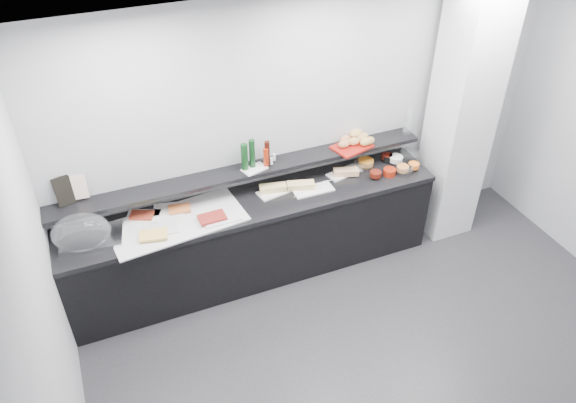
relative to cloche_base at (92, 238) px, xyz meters
name	(u,v)px	position (x,y,z in m)	size (l,w,h in m)	color
ground	(403,380)	(2.15, -1.71, -0.92)	(5.00, 5.00, 0.00)	#2D2D30
back_wall	(309,130)	(2.15, 0.29, 0.43)	(5.00, 0.02, 2.70)	#AFB2B6
ceiling	(463,82)	(2.15, -1.71, 1.78)	(5.00, 5.00, 0.00)	white
column	(461,118)	(3.65, -0.06, 0.43)	(0.50, 0.50, 2.70)	white
buffet_cabinet	(255,240)	(1.45, -0.01, -0.50)	(3.60, 0.60, 0.85)	black
counter_top	(253,204)	(1.45, -0.01, -0.05)	(3.62, 0.62, 0.05)	black
wall_shelf	(246,171)	(1.45, 0.16, 0.21)	(3.60, 0.25, 0.04)	black
cloche_base	(92,238)	(0.00, 0.00, 0.00)	(0.51, 0.34, 0.04)	silver
cloche_dome	(81,233)	(-0.07, -0.04, 0.11)	(0.48, 0.32, 0.34)	white
linen_runner	(177,222)	(0.72, -0.05, -0.01)	(1.18, 0.56, 0.01)	silver
platter_meat_a	(143,216)	(0.46, 0.12, 0.00)	(0.29, 0.19, 0.01)	white
food_meat_a	(142,215)	(0.45, 0.12, 0.02)	(0.21, 0.13, 0.02)	maroon
platter_salmon	(169,209)	(0.69, 0.14, 0.00)	(0.27, 0.18, 0.01)	white
food_salmon	(179,209)	(0.78, 0.09, 0.02)	(0.19, 0.12, 0.02)	orange
platter_cheese	(161,229)	(0.57, -0.12, 0.00)	(0.28, 0.19, 0.01)	silver
food_cheese	(153,235)	(0.49, -0.19, 0.02)	(0.23, 0.15, 0.02)	#EFC25D
platter_meat_b	(221,217)	(1.10, -0.15, 0.00)	(0.33, 0.22, 0.01)	silver
food_meat_b	(212,217)	(1.02, -0.15, 0.02)	(0.24, 0.15, 0.02)	maroon
sandwich_plate_left	(277,191)	(1.72, 0.05, -0.01)	(0.38, 0.16, 0.01)	white
sandwich_food_left	(273,188)	(1.68, 0.06, 0.02)	(0.25, 0.10, 0.06)	#E6C678
tongs_left	(279,190)	(1.73, 0.03, 0.00)	(0.01, 0.01, 0.16)	silver
sandwich_plate_mid	(313,190)	(2.04, -0.07, -0.01)	(0.39, 0.17, 0.01)	white
sandwich_food_mid	(301,185)	(1.94, 0.00, 0.02)	(0.26, 0.10, 0.06)	#E5C478
tongs_mid	(299,194)	(1.88, -0.10, 0.00)	(0.01, 0.01, 0.16)	silver
sandwich_plate_right	(344,173)	(2.45, 0.08, -0.01)	(0.36, 0.15, 0.01)	silver
sandwich_food_right	(346,172)	(2.44, 0.03, 0.02)	(0.24, 0.09, 0.06)	#DFA975
tongs_right	(331,180)	(2.26, -0.01, 0.00)	(0.01, 0.01, 0.16)	silver
bowl_glass_fruit	(363,165)	(2.67, 0.09, 0.02)	(0.19, 0.19, 0.07)	silver
fill_glass_fruit	(366,162)	(2.71, 0.12, 0.03)	(0.15, 0.15, 0.05)	orange
bowl_black_jam	(389,158)	(2.98, 0.11, 0.02)	(0.14, 0.14, 0.07)	black
fill_black_jam	(387,157)	(2.96, 0.12, 0.03)	(0.11, 0.11, 0.05)	#58130C
bowl_glass_cream	(410,155)	(3.21, 0.08, 0.02)	(0.20, 0.20, 0.07)	white
fill_glass_cream	(396,159)	(3.03, 0.06, 0.03)	(0.14, 0.14, 0.05)	white
bowl_red_jam	(390,172)	(2.85, -0.12, 0.02)	(0.12, 0.12, 0.07)	maroon
fill_red_jam	(376,174)	(2.69, -0.11, 0.03)	(0.11, 0.11, 0.05)	#52150B
bowl_glass_salmon	(404,170)	(3.01, -0.14, 0.02)	(0.17, 0.17, 0.07)	white
fill_glass_salmon	(403,168)	(3.00, -0.13, 0.03)	(0.12, 0.12, 0.05)	orange
bowl_black_fruit	(411,166)	(3.11, -0.10, 0.02)	(0.12, 0.12, 0.07)	black
fill_black_fruit	(414,166)	(3.12, -0.13, 0.03)	(0.11, 0.11, 0.05)	orange
framed_print	(66,190)	(-0.11, 0.25, 0.36)	(0.19, 0.02, 0.26)	black
print_art	(78,187)	(-0.01, 0.26, 0.36)	(0.15, 0.00, 0.22)	beige
condiment_tray	(254,169)	(1.52, 0.13, 0.24)	(0.22, 0.14, 0.01)	white
bottle_green_a	(245,157)	(1.44, 0.16, 0.37)	(0.06, 0.06, 0.26)	#0E3614
bottle_brown	(267,153)	(1.66, 0.16, 0.36)	(0.05, 0.05, 0.24)	black
bottle_green_b	(252,153)	(1.52, 0.17, 0.38)	(0.06, 0.06, 0.28)	#0D3214
bottle_hot	(266,157)	(1.64, 0.13, 0.33)	(0.05, 0.05, 0.18)	#A6250B
shaker_salt	(274,157)	(1.74, 0.19, 0.28)	(0.03, 0.03, 0.07)	white
shaker_pepper	(272,161)	(1.70, 0.13, 0.28)	(0.03, 0.03, 0.07)	white
bread_tray	(352,147)	(2.54, 0.13, 0.24)	(0.37, 0.26, 0.02)	#9E1911
bread_roll_nw	(345,139)	(2.51, 0.20, 0.29)	(0.12, 0.08, 0.08)	#B27444
bread_roll_n	(356,133)	(2.66, 0.27, 0.29)	(0.15, 0.10, 0.08)	tan
bread_roll_sw	(344,144)	(2.46, 0.13, 0.29)	(0.12, 0.08, 0.08)	#BA7447
bread_roll_s	(365,142)	(2.66, 0.09, 0.29)	(0.12, 0.08, 0.08)	tan
bread_roll_se	(369,141)	(2.71, 0.09, 0.29)	(0.12, 0.08, 0.08)	#AB7D41
bread_roll_midw	(354,141)	(2.56, 0.14, 0.29)	(0.12, 0.07, 0.08)	tan
bread_roll_mide	(363,137)	(2.69, 0.18, 0.29)	(0.15, 0.09, 0.08)	#B48244
carafe	(408,122)	(3.17, 0.13, 0.38)	(0.09, 0.09, 0.30)	white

